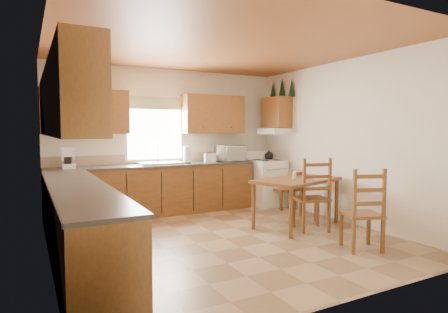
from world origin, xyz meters
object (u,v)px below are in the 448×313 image
dining_table (297,202)px  chair_near_left (311,194)px  chair_far_right (283,186)px  microwave (231,153)px  chair_far_left (304,196)px  chair_near_right (362,209)px  stove (267,183)px

dining_table → chair_near_left: (0.04, -0.30, 0.18)m
dining_table → chair_far_right: (0.62, 1.19, 0.06)m
microwave → chair_near_left: 2.22m
chair_near_left → microwave: bearing=-67.4°
chair_far_right → chair_far_left: bearing=-109.5°
dining_table → chair_near_right: 1.35m
stove → chair_near_right: size_ratio=0.87×
chair_near_left → chair_far_right: bearing=-94.8°
chair_far_right → chair_near_right: bearing=-106.5°
stove → dining_table: (-0.51, -1.59, -0.08)m
stove → chair_near_left: chair_near_left is taller
stove → microwave: 0.97m
stove → chair_far_left: stove is taller
chair_near_left → chair_near_right: chair_near_left is taller
dining_table → microwave: bearing=78.8°
stove → chair_far_left: bearing=-97.5°
chair_near_left → stove: bearing=-87.5°
stove → dining_table: stove is taller
chair_far_right → microwave: bearing=138.8°
chair_near_right → chair_far_right: size_ratio=1.19×
dining_table → chair_far_right: 1.35m
microwave → chair_near_right: (0.16, -3.19, -0.55)m
microwave → chair_far_right: microwave is taller
microwave → stove: bearing=-5.2°
chair_near_left → chair_far_left: bearing=-102.1°
dining_table → chair_near_right: chair_near_right is taller
stove → chair_near_right: (-0.54, -2.93, 0.07)m
microwave → chair_far_left: size_ratio=0.62×
chair_near_right → dining_table: bearing=-69.4°
microwave → chair_far_right: bearing=-23.8°
dining_table → chair_far_left: (0.31, 0.20, 0.05)m
stove → microwave: size_ratio=1.72×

